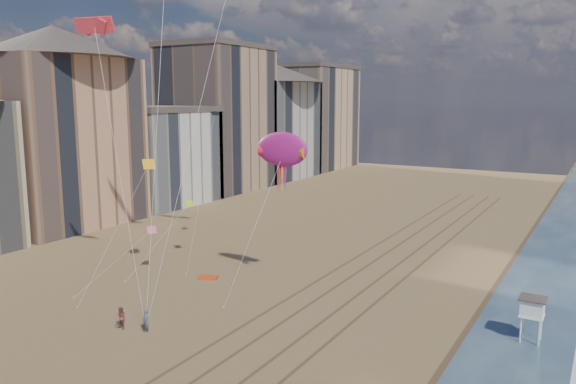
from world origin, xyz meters
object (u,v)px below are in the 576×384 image
object	(u,v)px
lifeguard_stand	(532,308)
show_kite	(282,150)
grounded_kite	(208,278)
kite_flyer_b	(121,318)
kite_flyer_a	(146,321)

from	to	relation	value
lifeguard_stand	show_kite	world-z (taller)	show_kite
grounded_kite	show_kite	size ratio (longest dim) A/B	0.12
show_kite	kite_flyer_b	bearing A→B (deg)	-112.82
kite_flyer_a	kite_flyer_b	bearing A→B (deg)	-163.31
kite_flyer_b	show_kite	bearing A→B (deg)	82.96
lifeguard_stand	kite_flyer_a	size ratio (longest dim) A/B	1.78
lifeguard_stand	kite_flyer_a	bearing A→B (deg)	-152.84
lifeguard_stand	show_kite	bearing A→B (deg)	178.06
kite_flyer_a	kite_flyer_b	distance (m)	2.30
kite_flyer_a	kite_flyer_b	xyz separation A→B (m)	(-2.25, -0.50, -0.04)
show_kite	kite_flyer_a	size ratio (longest dim) A/B	8.22
lifeguard_stand	show_kite	distance (m)	24.94
lifeguard_stand	grounded_kite	size ratio (longest dim) A/B	1.81
show_kite	kite_flyer_b	size ratio (longest dim) A/B	8.62
show_kite	kite_flyer_a	world-z (taller)	show_kite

